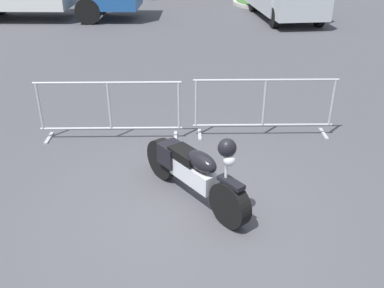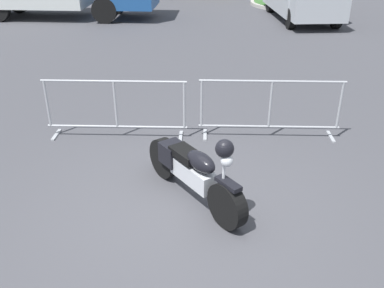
{
  "view_description": "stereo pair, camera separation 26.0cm",
  "coord_description": "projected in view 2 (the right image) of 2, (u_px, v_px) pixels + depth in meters",
  "views": [
    {
      "loc": [
        -0.11,
        -4.65,
        3.45
      ],
      "look_at": [
        0.17,
        0.74,
        0.65
      ],
      "focal_mm": 40.0,
      "sensor_mm": 36.0,
      "label": 1
    },
    {
      "loc": [
        0.15,
        -4.66,
        3.45
      ],
      "look_at": [
        0.17,
        0.74,
        0.65
      ],
      "focal_mm": 40.0,
      "sensor_mm": 36.0,
      "label": 2
    }
  ],
  "objects": [
    {
      "name": "ground_plane",
      "position": [
        180.0,
        212.0,
        5.72
      ],
      "size": [
        120.0,
        120.0,
        0.0
      ],
      "primitive_type": "plane",
      "color": "#424247"
    },
    {
      "name": "crowd_barrier_far",
      "position": [
        269.0,
        108.0,
        7.5
      ],
      "size": [
        2.51,
        0.52,
        1.07
      ],
      "rotation": [
        0.0,
        0.0,
        -0.03
      ],
      "color": "#9EA0A5",
      "rests_on": "ground"
    },
    {
      "name": "motorcycle",
      "position": [
        192.0,
        170.0,
        5.82
      ],
      "size": [
        1.35,
        1.81,
        1.18
      ],
      "rotation": [
        0.0,
        0.0,
        -0.96
      ],
      "color": "black",
      "rests_on": "ground"
    },
    {
      "name": "crowd_barrier_near",
      "position": [
        114.0,
        108.0,
        7.49
      ],
      "size": [
        2.51,
        0.52,
        1.07
      ],
      "rotation": [
        0.0,
        0.0,
        -0.03
      ],
      "color": "#9EA0A5",
      "rests_on": "ground"
    }
  ]
}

